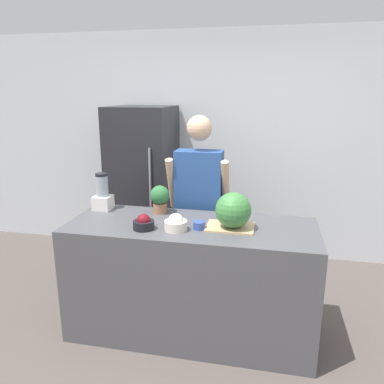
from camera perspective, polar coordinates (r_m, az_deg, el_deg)
The scene contains 12 objects.
ground_plane at distance 3.04m, azimuth -1.74°, elevation -24.07°, with size 14.00×14.00×0.00m, color #564C47.
wall_back at distance 4.44m, azimuth 4.48°, elevation 6.95°, with size 8.00×0.06×2.60m.
counter_island at distance 3.08m, azimuth -0.15°, elevation -13.09°, with size 1.92×0.74×0.93m.
refrigerator at distance 4.32m, azimuth -7.35°, elevation 1.03°, with size 0.67×0.74×1.77m.
person at distance 3.45m, azimuth 1.05°, elevation -2.33°, with size 0.56×0.27×1.72m.
cutting_board at distance 2.84m, azimuth 5.82°, elevation -5.33°, with size 0.36×0.26×0.01m.
watermelon at distance 2.77m, azimuth 6.29°, elevation -2.77°, with size 0.27×0.27×0.27m.
bowl_cherries at distance 2.81m, azimuth -7.39°, elevation -4.73°, with size 0.16×0.16×0.12m.
bowl_cream at distance 2.77m, azimuth -2.49°, elevation -4.83°, with size 0.17×0.17×0.13m.
bowl_small_blue at distance 2.79m, azimuth 1.10°, elevation -5.09°, with size 0.09×0.09×0.06m.
blender at distance 3.32m, azimuth -13.48°, elevation -0.40°, with size 0.15×0.15×0.32m.
potted_plant at distance 3.15m, azimuth -4.93°, elevation -0.90°, with size 0.16×0.16×0.24m.
Camera 1 is at (0.57, -2.29, 1.91)m, focal length 35.00 mm.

